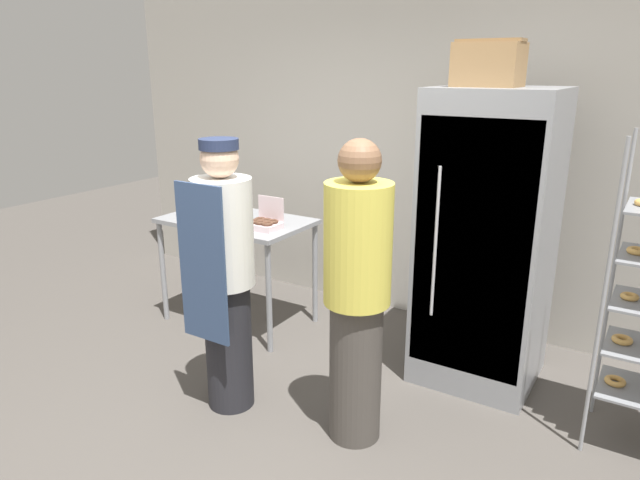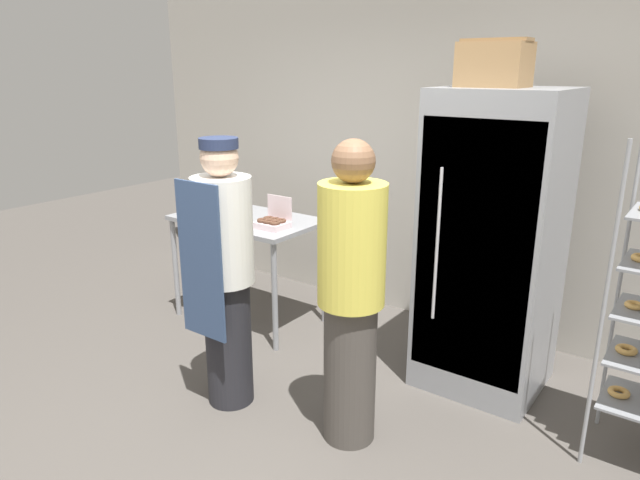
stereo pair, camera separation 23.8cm
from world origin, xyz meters
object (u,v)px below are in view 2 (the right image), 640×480
at_px(cardboard_storage_box, 494,64).
at_px(person_baker, 224,272).
at_px(donut_box, 272,222).
at_px(refrigerator, 492,244).
at_px(person_customer, 351,296).
at_px(blender_pitcher, 231,197).

bearing_deg(cardboard_storage_box, person_baker, -135.21).
bearing_deg(donut_box, refrigerator, 10.73).
distance_m(cardboard_storage_box, person_customer, 1.62).
height_order(refrigerator, blender_pitcher, refrigerator).
bearing_deg(person_customer, donut_box, 147.92).
bearing_deg(blender_pitcher, cardboard_storage_box, 0.19).
bearing_deg(refrigerator, blender_pitcher, -178.49).
xyz_separation_m(blender_pitcher, person_customer, (1.90, -1.01, -0.12)).
relative_size(donut_box, cardboard_storage_box, 0.61).
relative_size(refrigerator, donut_box, 8.13).
bearing_deg(donut_box, blender_pitcher, 160.22).
bearing_deg(refrigerator, person_customer, -110.32).
xyz_separation_m(donut_box, cardboard_storage_box, (1.55, 0.25, 1.16)).
height_order(blender_pitcher, person_baker, person_baker).
height_order(person_baker, person_customer, person_customer).
xyz_separation_m(cardboard_storage_box, person_baker, (-1.16, -1.15, -1.22)).
relative_size(person_baker, person_customer, 0.98).
distance_m(person_baker, person_customer, 0.85).
bearing_deg(person_baker, person_customer, 9.27).
height_order(donut_box, blender_pitcher, blender_pitcher).
xyz_separation_m(donut_box, blender_pitcher, (-0.68, 0.25, 0.07)).
relative_size(refrigerator, person_customer, 1.13).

